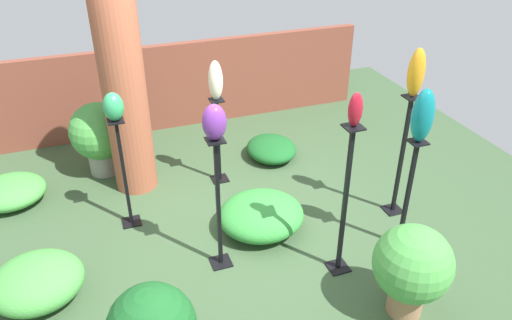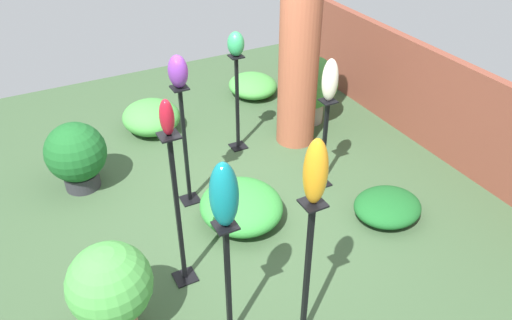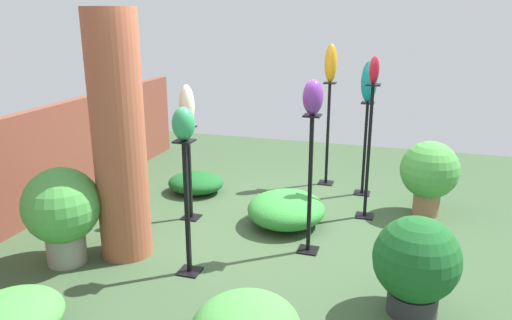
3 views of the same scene
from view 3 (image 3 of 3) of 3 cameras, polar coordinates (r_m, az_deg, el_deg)
name	(u,v)px [view 3 (image 3 of 3)]	position (r m, az deg, el deg)	size (l,w,h in m)	color
ground_plane	(281,233)	(5.50, 2.86, -8.30)	(8.00, 8.00, 0.00)	#385133
brick_wall_back	(58,156)	(6.50, -21.65, 0.39)	(5.60, 0.12, 1.26)	brown
brick_pillar	(119,138)	(4.83, -15.41, 2.42)	(0.49, 0.49, 2.36)	#9E5138
pedestal_ruby	(368,157)	(5.80, 12.71, 0.29)	(0.20, 0.20, 1.56)	black
pedestal_violet	(310,191)	(4.88, 6.17, -3.50)	(0.20, 0.20, 1.39)	black
pedestal_ivory	(190,177)	(5.74, -7.59, -1.99)	(0.20, 0.20, 1.09)	black
pedestal_jade	(187,214)	(4.52, -7.86, -6.15)	(0.20, 0.20, 1.26)	black
pedestal_teal	(364,153)	(6.60, 12.30, 0.79)	(0.20, 0.20, 1.22)	black
pedestal_amber	(328,138)	(6.89, 8.19, 2.49)	(0.20, 0.20, 1.41)	black
art_vase_ruby	(374,70)	(5.61, 13.35, 9.97)	(0.12, 0.11, 0.30)	maroon
art_vase_violet	(313,97)	(4.65, 6.52, 7.15)	(0.21, 0.19, 0.33)	#6B2D8C
art_vase_ivory	(187,106)	(5.53, -7.92, 6.16)	(0.17, 0.17, 0.46)	beige
art_vase_jade	(183,124)	(4.27, -8.30, 4.13)	(0.20, 0.20, 0.29)	#2D9356
art_vase_teal	(369,82)	(6.41, 12.80, 8.73)	(0.20, 0.20, 0.52)	#0F727A
art_vase_amber	(331,63)	(6.72, 8.55, 10.88)	(0.17, 0.16, 0.50)	orange
potted_plant_front_left	(62,209)	(5.01, -21.30, -5.28)	(0.72, 0.72, 0.94)	gray
potted_plant_front_right	(429,172)	(6.13, 19.20, -1.35)	(0.67, 0.67, 0.89)	#936B4C
potted_plant_back_center	(416,263)	(4.15, 17.83, -11.12)	(0.68, 0.68, 0.81)	#2D2D33
foliage_bed_east	(11,318)	(4.25, -26.23, -15.89)	(0.80, 0.73, 0.31)	#479942
foliage_bed_center	(286,209)	(5.63, 3.49, -5.63)	(0.92, 0.86, 0.37)	#338C38
foliage_bed_rear	(196,183)	(6.67, -6.91, -2.61)	(0.65, 0.74, 0.26)	#195923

